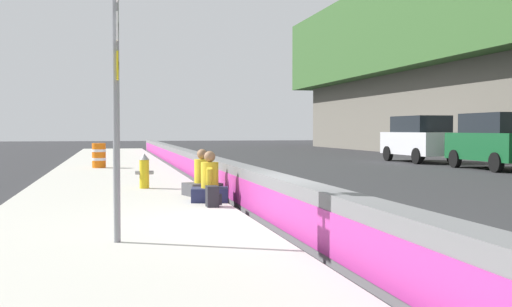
# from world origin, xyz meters

# --- Properties ---
(ground_plane) EXTENTS (160.00, 160.00, 0.00)m
(ground_plane) POSITION_xyz_m (0.00, 0.00, 0.00)
(ground_plane) COLOR #2B2B2D
(ground_plane) RESTS_ON ground
(sidewalk_strip) EXTENTS (80.00, 4.40, 0.14)m
(sidewalk_strip) POSITION_xyz_m (0.00, 2.65, 0.07)
(sidewalk_strip) COLOR #B5B2A8
(sidewalk_strip) RESTS_ON ground_plane
(jersey_barrier) EXTENTS (76.00, 0.45, 0.85)m
(jersey_barrier) POSITION_xyz_m (0.00, 0.00, 0.42)
(jersey_barrier) COLOR slate
(jersey_barrier) RESTS_ON ground_plane
(route_sign_post) EXTENTS (0.44, 0.09, 3.60)m
(route_sign_post) POSITION_xyz_m (-1.32, 2.65, 2.23)
(route_sign_post) COLOR gray
(route_sign_post) RESTS_ON sidewalk_strip
(fire_hydrant) EXTENTS (0.26, 0.46, 0.88)m
(fire_hydrant) POSITION_xyz_m (6.24, 1.93, 0.59)
(fire_hydrant) COLOR gold
(fire_hydrant) RESTS_ON sidewalk_strip
(seated_person_foreground) EXTENTS (0.75, 0.84, 1.04)m
(seated_person_foreground) POSITION_xyz_m (3.03, 0.76, 0.47)
(seated_person_foreground) COLOR #23284C
(seated_person_foreground) RESTS_ON sidewalk_strip
(seated_person_middle) EXTENTS (0.82, 0.89, 1.04)m
(seated_person_middle) POSITION_xyz_m (4.26, 0.74, 0.47)
(seated_person_middle) COLOR #424247
(seated_person_middle) RESTS_ON sidewalk_strip
(backpack) EXTENTS (0.32, 0.28, 0.40)m
(backpack) POSITION_xyz_m (2.14, 0.84, 0.33)
(backpack) COLOR #232328
(backpack) RESTS_ON sidewalk_strip
(construction_barrel) EXTENTS (0.54, 0.54, 0.95)m
(construction_barrel) POSITION_xyz_m (15.22, 3.21, 0.62)
(construction_barrel) COLOR orange
(construction_barrel) RESTS_ON sidewalk_strip
(parked_car_fourth) EXTENTS (4.86, 2.19, 2.28)m
(parked_car_fourth) POSITION_xyz_m (12.67, -12.33, 1.18)
(parked_car_fourth) COLOR #145128
(parked_car_fourth) RESTS_ON ground_plane
(parked_car_midline) EXTENTS (4.83, 2.12, 2.28)m
(parked_car_midline) POSITION_xyz_m (18.61, -12.07, 1.18)
(parked_car_midline) COLOR silver
(parked_car_midline) RESTS_ON ground_plane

